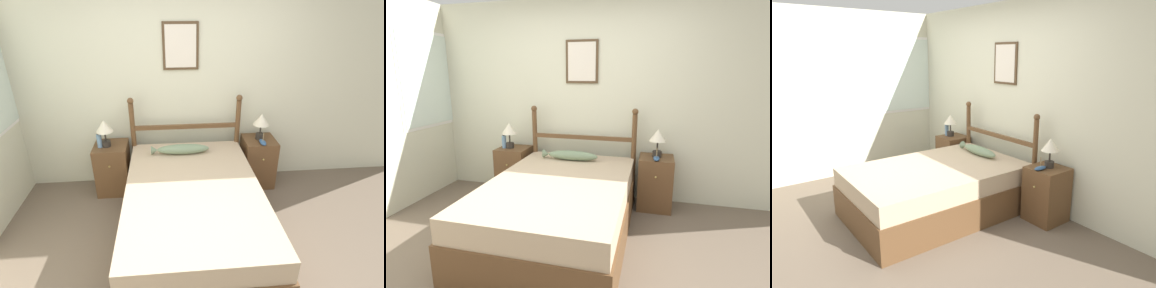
% 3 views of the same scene
% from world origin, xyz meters
% --- Properties ---
extents(ground_plane, '(16.00, 16.00, 0.00)m').
position_xyz_m(ground_plane, '(0.00, 0.00, 0.00)').
color(ground_plane, brown).
extents(wall_back, '(6.40, 0.08, 2.55)m').
position_xyz_m(wall_back, '(-0.00, 1.73, 1.28)').
color(wall_back, beige).
rests_on(wall_back, ground_plane).
extents(bed, '(1.38, 2.06, 0.59)m').
position_xyz_m(bed, '(-0.05, 0.56, 0.29)').
color(bed, brown).
rests_on(bed, ground_plane).
extents(headboard, '(1.40, 0.08, 1.22)m').
position_xyz_m(headboard, '(-0.05, 1.55, 0.67)').
color(headboard, brown).
rests_on(headboard, ground_plane).
extents(nightstand_left, '(0.40, 0.43, 0.65)m').
position_xyz_m(nightstand_left, '(-0.99, 1.47, 0.32)').
color(nightstand_left, brown).
rests_on(nightstand_left, ground_plane).
extents(nightstand_right, '(0.40, 0.43, 0.65)m').
position_xyz_m(nightstand_right, '(0.89, 1.47, 0.32)').
color(nightstand_right, brown).
rests_on(nightstand_right, ground_plane).
extents(table_lamp_left, '(0.20, 0.20, 0.34)m').
position_xyz_m(table_lamp_left, '(-1.03, 1.45, 0.88)').
color(table_lamp_left, '#2D2823').
rests_on(table_lamp_left, nightstand_left).
extents(table_lamp_right, '(0.20, 0.20, 0.34)m').
position_xyz_m(table_lamp_right, '(0.89, 1.48, 0.88)').
color(table_lamp_right, '#2D2823').
rests_on(table_lamp_right, nightstand_right).
extents(bottle, '(0.06, 0.06, 0.20)m').
position_xyz_m(bottle, '(-1.10, 1.43, 0.74)').
color(bottle, '#668CB2').
rests_on(bottle, nightstand_left).
extents(model_boat, '(0.07, 0.17, 0.15)m').
position_xyz_m(model_boat, '(0.89, 1.34, 0.67)').
color(model_boat, '#335684').
rests_on(model_boat, nightstand_right).
extents(fish_pillow, '(0.69, 0.15, 0.12)m').
position_xyz_m(fish_pillow, '(-0.13, 1.27, 0.65)').
color(fish_pillow, gray).
rests_on(fish_pillow, bed).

